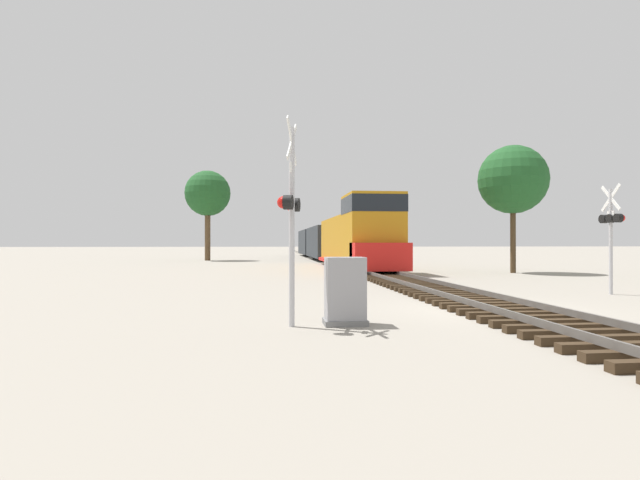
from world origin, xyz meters
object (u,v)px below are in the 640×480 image
object	(u,v)px
freight_train	(330,242)
crossing_signal_far	(612,225)
relay_cabinet	(345,291)
tree_mid_background	(208,194)
tree_far_right	(513,180)
crossing_signal_near	(291,210)

from	to	relation	value
freight_train	crossing_signal_far	distance (m)	30.82
relay_cabinet	tree_mid_background	world-z (taller)	tree_mid_background
tree_far_right	freight_train	bearing A→B (deg)	114.67
crossing_signal_far	relay_cabinet	xyz separation A→B (m)	(-10.06, -5.22, -1.67)
freight_train	tree_far_right	xyz separation A→B (m)	(8.43, -18.36, 3.60)
tree_far_right	tree_mid_background	distance (m)	30.18
tree_mid_background	freight_train	bearing A→B (deg)	-19.23
tree_far_right	tree_mid_background	xyz separation A→B (m)	(-20.14, 22.44, 1.14)
relay_cabinet	tree_mid_background	xyz separation A→B (m)	(-7.47, 39.56, 5.87)
crossing_signal_far	relay_cabinet	size ratio (longest dim) A/B	2.58
relay_cabinet	tree_mid_background	size ratio (longest dim) A/B	0.16
freight_train	tree_mid_background	size ratio (longest dim) A/B	5.14
tree_mid_background	relay_cabinet	bearing A→B (deg)	-79.31
freight_train	crossing_signal_near	xyz separation A→B (m)	(-5.42, -35.59, 0.62)
freight_train	crossing_signal_far	size ratio (longest dim) A/B	12.14
freight_train	crossing_signal_far	world-z (taller)	freight_train
crossing_signal_near	freight_train	bearing A→B (deg)	-173.48
tree_mid_background	tree_far_right	bearing A→B (deg)	-48.09
crossing_signal_far	tree_mid_background	world-z (taller)	tree_mid_background
crossing_signal_far	relay_cabinet	world-z (taller)	crossing_signal_far
relay_cabinet	tree_far_right	bearing A→B (deg)	53.48
crossing_signal_near	tree_mid_background	world-z (taller)	tree_mid_background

